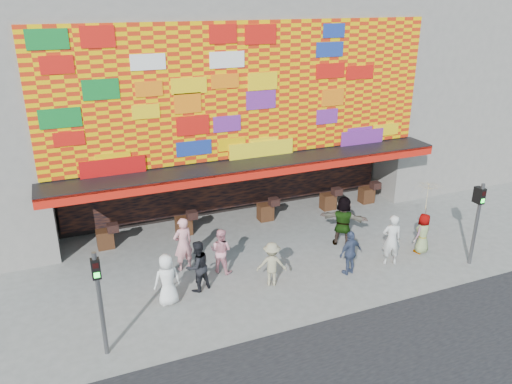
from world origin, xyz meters
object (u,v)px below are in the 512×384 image
Objects in this scene: signal_left at (99,293)px; ped_a at (167,280)px; ped_i at (221,251)px; ped_f at (343,221)px; signal_right at (478,215)px; ped_b at (183,244)px; ped_c at (197,266)px; ped_g at (423,233)px; parasol at (428,196)px; ped_h at (392,240)px; ped_e at (350,253)px; ped_d at (272,264)px.

ped_a is (2.04, 1.64, -1.03)m from signal_left.
ped_f is at bearing -135.05° from ped_i.
signal_left is 2.81m from ped_a.
signal_right reaches higher than ped_b.
signal_left is at bearing 13.30° from ped_c.
ped_c is at bearing -20.10° from ped_g.
ped_f is at bearing 144.78° from parasol.
ped_h is (-2.62, 1.08, -0.94)m from signal_right.
signal_right is at bearing 154.54° from ped_e.
ped_d is 0.95× the size of ped_i.
ped_i is (-5.65, 1.73, -0.13)m from ped_h.
ped_f is (3.62, 1.58, 0.21)m from ped_d.
ped_g is at bearing 128.16° from signal_right.
ped_c is at bearing 167.72° from signal_right.
signal_left is at bearing -8.61° from ped_g.
signal_right is 9.57m from ped_c.
signal_left reaches higher than ped_h.
signal_left reaches higher than ped_i.
ped_a is 9.42m from parasol.
ped_g is 1.60m from ped_h.
parasol is at bearing 128.16° from signal_right.
ped_c is 8.29m from ped_g.
ped_h reaches higher than ped_i.
ped_f is (5.99, -0.48, 0.01)m from ped_b.
signal_right is at bearing 0.00° from signal_left.
ped_b is 1.03× the size of ped_h.
signal_right is 2.98m from ped_h.
signal_right reaches higher than ped_e.
ped_a is 1.12m from ped_c.
ped_d is at bearing 13.36° from ped_h.
ped_b reaches higher than ped_e.
ped_d is (3.35, -0.23, -0.08)m from ped_a.
signal_right reaches higher than ped_c.
signal_left is 1.89× the size of ped_i.
ped_f is 1.27× the size of ped_g.
ped_i is (-1.25, 1.40, 0.04)m from ped_d.
ped_c is 0.92× the size of ped_h.
ped_c is at bearing 175.19° from parasol.
signal_right reaches higher than ped_i.
ped_g is (3.25, 0.28, -0.03)m from ped_e.
signal_left is 1.62× the size of ped_h.
ped_h is 5.91m from ped_i.
ped_c is (-9.30, 2.02, -1.01)m from signal_right.
ped_c is 6.75m from ped_h.
ped_c is (0.08, -1.44, -0.10)m from ped_b.
ped_h reaches higher than ped_d.
parasol is (11.36, 1.33, 0.35)m from signal_left.
ped_g is at bearing -176.46° from ped_f.
ped_g is at bearing -153.58° from ped_h.
signal_left is at bearing 35.66° from ped_d.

